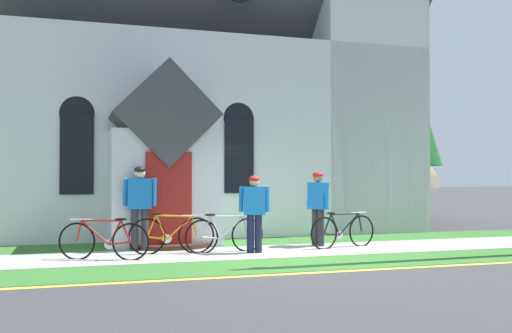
{
  "coord_description": "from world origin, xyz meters",
  "views": [
    {
      "loc": [
        -3.89,
        -10.03,
        1.54
      ],
      "look_at": [
        0.07,
        2.77,
        1.8
      ],
      "focal_mm": 40.69,
      "sensor_mm": 36.0,
      "label": 1
    }
  ],
  "objects_px": {
    "cyclist_in_orange_jersey": "(254,208)",
    "roadside_conifer": "(395,87)",
    "cyclist_in_white_jersey": "(140,200)",
    "church_sign": "(164,192)",
    "bicycle_red": "(343,231)",
    "bicycle_orange": "(172,235)",
    "cyclist_in_green_jersey": "(318,202)",
    "bicycle_silver": "(104,240)",
    "bicycle_blue": "(225,234)"
  },
  "relations": [
    {
      "from": "church_sign",
      "to": "roadside_conifer",
      "type": "xyz_separation_m",
      "value": [
        9.6,
        5.82,
        3.8
      ]
    },
    {
      "from": "bicycle_silver",
      "to": "roadside_conifer",
      "type": "bearing_deg",
      "value": 36.58
    },
    {
      "from": "bicycle_orange",
      "to": "cyclist_in_green_jersey",
      "type": "xyz_separation_m",
      "value": [
        3.36,
        0.35,
        0.6
      ]
    },
    {
      "from": "bicycle_orange",
      "to": "bicycle_silver",
      "type": "relative_size",
      "value": 1.06
    },
    {
      "from": "cyclist_in_orange_jersey",
      "to": "roadside_conifer",
      "type": "bearing_deg",
      "value": 45.05
    },
    {
      "from": "bicycle_red",
      "to": "bicycle_silver",
      "type": "height_order",
      "value": "bicycle_red"
    },
    {
      "from": "bicycle_red",
      "to": "roadside_conifer",
      "type": "height_order",
      "value": "roadside_conifer"
    },
    {
      "from": "cyclist_in_white_jersey",
      "to": "bicycle_red",
      "type": "bearing_deg",
      "value": -9.85
    },
    {
      "from": "bicycle_red",
      "to": "bicycle_silver",
      "type": "relative_size",
      "value": 1.06
    },
    {
      "from": "bicycle_red",
      "to": "cyclist_in_green_jersey",
      "type": "height_order",
      "value": "cyclist_in_green_jersey"
    },
    {
      "from": "cyclist_in_green_jersey",
      "to": "roadside_conifer",
      "type": "distance_m",
      "value": 10.53
    },
    {
      "from": "bicycle_silver",
      "to": "cyclist_in_orange_jersey",
      "type": "bearing_deg",
      "value": 2.09
    },
    {
      "from": "bicycle_orange",
      "to": "cyclist_in_white_jersey",
      "type": "distance_m",
      "value": 1.09
    },
    {
      "from": "church_sign",
      "to": "bicycle_red",
      "type": "distance_m",
      "value": 4.23
    },
    {
      "from": "church_sign",
      "to": "bicycle_orange",
      "type": "relative_size",
      "value": 1.07
    },
    {
      "from": "bicycle_red",
      "to": "church_sign",
      "type": "bearing_deg",
      "value": 150.98
    },
    {
      "from": "cyclist_in_white_jersey",
      "to": "cyclist_in_orange_jersey",
      "type": "bearing_deg",
      "value": -24.98
    },
    {
      "from": "church_sign",
      "to": "bicycle_red",
      "type": "bearing_deg",
      "value": -29.02
    },
    {
      "from": "bicycle_silver",
      "to": "cyclist_in_orange_jersey",
      "type": "xyz_separation_m",
      "value": [
        2.98,
        0.11,
        0.54
      ]
    },
    {
      "from": "bicycle_orange",
      "to": "cyclist_in_green_jersey",
      "type": "height_order",
      "value": "cyclist_in_green_jersey"
    },
    {
      "from": "church_sign",
      "to": "cyclist_in_green_jersey",
      "type": "relative_size",
      "value": 1.11
    },
    {
      "from": "bicycle_silver",
      "to": "roadside_conifer",
      "type": "distance_m",
      "value": 14.54
    },
    {
      "from": "bicycle_blue",
      "to": "roadside_conifer",
      "type": "distance_m",
      "value": 12.56
    },
    {
      "from": "bicycle_silver",
      "to": "cyclist_in_white_jersey",
      "type": "distance_m",
      "value": 1.54
    },
    {
      "from": "cyclist_in_orange_jersey",
      "to": "roadside_conifer",
      "type": "xyz_separation_m",
      "value": [
        8.09,
        8.11,
        4.08
      ]
    },
    {
      "from": "bicycle_red",
      "to": "roadside_conifer",
      "type": "bearing_deg",
      "value": 52.67
    },
    {
      "from": "bicycle_orange",
      "to": "bicycle_red",
      "type": "height_order",
      "value": "bicycle_orange"
    },
    {
      "from": "cyclist_in_white_jersey",
      "to": "bicycle_orange",
      "type": "bearing_deg",
      "value": -48.08
    },
    {
      "from": "cyclist_in_white_jersey",
      "to": "cyclist_in_orange_jersey",
      "type": "xyz_separation_m",
      "value": [
        2.21,
        -1.03,
        -0.15
      ]
    },
    {
      "from": "bicycle_red",
      "to": "cyclist_in_white_jersey",
      "type": "distance_m",
      "value": 4.44
    },
    {
      "from": "church_sign",
      "to": "bicycle_red",
      "type": "xyz_separation_m",
      "value": [
        3.62,
        -2.01,
        -0.82
      ]
    },
    {
      "from": "bicycle_red",
      "to": "cyclist_in_green_jersey",
      "type": "bearing_deg",
      "value": 130.33
    },
    {
      "from": "bicycle_silver",
      "to": "bicycle_red",
      "type": "bearing_deg",
      "value": 4.32
    },
    {
      "from": "bicycle_orange",
      "to": "cyclist_in_green_jersey",
      "type": "relative_size",
      "value": 1.04
    },
    {
      "from": "cyclist_in_orange_jersey",
      "to": "bicycle_red",
      "type": "bearing_deg",
      "value": 7.42
    },
    {
      "from": "cyclist_in_green_jersey",
      "to": "bicycle_blue",
      "type": "bearing_deg",
      "value": -168.3
    },
    {
      "from": "cyclist_in_white_jersey",
      "to": "church_sign",
      "type": "bearing_deg",
      "value": 60.95
    },
    {
      "from": "church_sign",
      "to": "cyclist_in_white_jersey",
      "type": "height_order",
      "value": "church_sign"
    },
    {
      "from": "bicycle_red",
      "to": "cyclist_in_green_jersey",
      "type": "distance_m",
      "value": 0.86
    },
    {
      "from": "bicycle_orange",
      "to": "bicycle_blue",
      "type": "bearing_deg",
      "value": -6.73
    },
    {
      "from": "bicycle_blue",
      "to": "bicycle_silver",
      "type": "height_order",
      "value": "bicycle_blue"
    },
    {
      "from": "bicycle_red",
      "to": "bicycle_blue",
      "type": "height_order",
      "value": "bicycle_blue"
    },
    {
      "from": "bicycle_blue",
      "to": "bicycle_orange",
      "type": "bearing_deg",
      "value": 173.27
    },
    {
      "from": "church_sign",
      "to": "bicycle_blue",
      "type": "xyz_separation_m",
      "value": [
        0.95,
        -2.02,
        -0.82
      ]
    },
    {
      "from": "bicycle_blue",
      "to": "cyclist_in_green_jersey",
      "type": "relative_size",
      "value": 1.02
    },
    {
      "from": "cyclist_in_green_jersey",
      "to": "cyclist_in_orange_jersey",
      "type": "height_order",
      "value": "cyclist_in_green_jersey"
    },
    {
      "from": "bicycle_red",
      "to": "roadside_conifer",
      "type": "distance_m",
      "value": 10.88
    },
    {
      "from": "bicycle_silver",
      "to": "cyclist_in_orange_jersey",
      "type": "height_order",
      "value": "cyclist_in_orange_jersey"
    },
    {
      "from": "cyclist_in_green_jersey",
      "to": "roadside_conifer",
      "type": "xyz_separation_m",
      "value": [
        6.36,
        7.37,
        4.01
      ]
    },
    {
      "from": "bicycle_red",
      "to": "cyclist_in_white_jersey",
      "type": "xyz_separation_m",
      "value": [
        -4.32,
        0.75,
        0.69
      ]
    }
  ]
}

